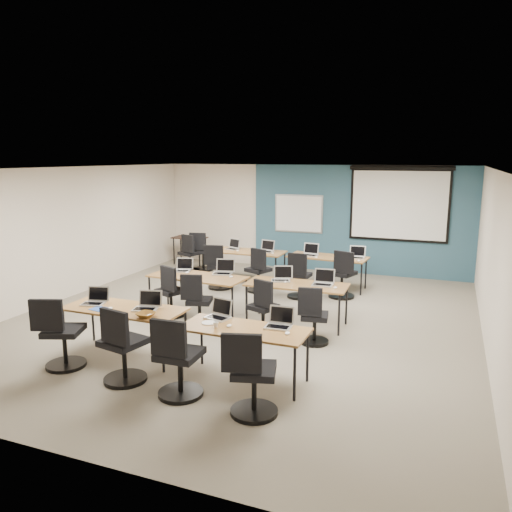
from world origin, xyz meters
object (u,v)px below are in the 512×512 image
at_px(laptop_4, 183,268).
at_px(task_chair_11, 342,278).
at_px(training_table_mid_left, 198,278).
at_px(task_chair_4, 170,296).
at_px(laptop_10, 310,252).
at_px(whiteboard, 299,214).
at_px(laptop_6, 282,277).
at_px(task_chair_7, 313,321).
at_px(task_chair_6, 263,311).
at_px(spare_chair_a, 202,255).
at_px(task_chair_1, 122,351).
at_px(laptop_5, 224,270).
at_px(laptop_0, 95,300).
at_px(task_chair_9, 258,274).
at_px(spare_chair_b, 189,256).
at_px(projector_screen, 399,200).
at_px(laptop_8, 233,247).
at_px(laptop_1, 147,305).
at_px(task_chair_2, 177,364).
at_px(training_table_back_left, 246,253).
at_px(task_chair_8, 218,270).
at_px(laptop_2, 219,313).
at_px(laptop_11, 357,255).
at_px(training_table_front_right, 244,332).
at_px(laptop_3, 279,322).
at_px(laptop_7, 323,281).
at_px(task_chair_5, 197,305).
at_px(training_table_mid_right, 297,286).
at_px(task_chair_3, 251,381).
at_px(utility_table, 190,241).
at_px(task_chair_0, 60,339).
at_px(training_table_back_right, 328,259).
at_px(training_table_front_left, 124,311).

height_order(laptop_4, task_chair_11, task_chair_11).
bearing_deg(training_table_mid_left, task_chair_4, -133.99).
bearing_deg(laptop_10, training_table_mid_left, -111.79).
height_order(whiteboard, laptop_6, whiteboard).
bearing_deg(task_chair_7, laptop_4, 151.11).
height_order(whiteboard, task_chair_6, whiteboard).
relative_size(laptop_10, spare_chair_a, 0.35).
xyz_separation_m(task_chair_1, laptop_5, (-0.09, 3.29, 0.36)).
distance_m(laptop_0, task_chair_9, 4.15).
bearing_deg(spare_chair_b, projector_screen, 33.66).
xyz_separation_m(laptop_8, laptop_10, (1.92, -0.06, 0.00)).
height_order(laptop_6, task_chair_9, laptop_6).
relative_size(laptop_1, task_chair_2, 0.33).
xyz_separation_m(laptop_1, task_chair_7, (2.13, 1.36, -0.41)).
height_order(laptop_5, spare_chair_a, spare_chair_a).
bearing_deg(laptop_10, training_table_back_left, -172.21).
xyz_separation_m(task_chair_6, task_chair_8, (-1.94, 2.34, 0.03)).
height_order(laptop_2, laptop_11, laptop_11).
relative_size(whiteboard, task_chair_8, 1.27).
xyz_separation_m(training_table_front_right, laptop_3, (0.41, 0.22, 0.11)).
xyz_separation_m(task_chair_6, laptop_7, (0.82, 0.78, 0.41)).
height_order(task_chair_5, task_chair_8, task_chair_8).
relative_size(training_table_back_left, spare_chair_a, 1.81).
bearing_deg(laptop_3, training_table_mid_right, 98.40).
relative_size(training_table_front_right, task_chair_6, 1.76).
bearing_deg(laptop_7, task_chair_8, 145.90).
bearing_deg(laptop_8, laptop_7, -22.90).
distance_m(training_table_mid_left, laptop_0, 2.22).
distance_m(task_chair_7, task_chair_9, 3.20).
relative_size(task_chair_3, task_chair_5, 1.09).
height_order(task_chair_4, task_chair_5, task_chair_4).
xyz_separation_m(task_chair_7, laptop_11, (0.04, 3.47, 0.41)).
height_order(laptop_2, laptop_8, laptop_2).
height_order(utility_table, spare_chair_b, spare_chair_b).
xyz_separation_m(laptop_5, spare_chair_b, (-2.20, 2.65, -0.39)).
bearing_deg(laptop_2, task_chair_0, -144.87).
bearing_deg(laptop_1, whiteboard, 71.84).
xyz_separation_m(training_table_back_right, task_chair_4, (-2.21, -3.03, -0.28)).
height_order(laptop_8, task_chair_8, task_chair_8).
relative_size(laptop_2, task_chair_11, 0.32).
xyz_separation_m(training_table_mid_left, laptop_6, (1.57, 0.24, 0.11)).
xyz_separation_m(training_table_mid_left, laptop_7, (2.33, 0.22, 0.11)).
xyz_separation_m(laptop_6, spare_chair_a, (-3.17, 3.02, -0.38)).
bearing_deg(task_chair_3, training_table_mid_left, 110.66).
height_order(task_chair_3, task_chair_11, task_chair_3).
bearing_deg(laptop_3, laptop_7, 87.11).
xyz_separation_m(laptop_8, task_chair_9, (0.99, -0.89, -0.39)).
xyz_separation_m(training_table_front_left, training_table_back_right, (1.89, 4.85, -0.00)).
height_order(training_table_front_right, task_chair_6, task_chair_6).
height_order(laptop_11, spare_chair_b, laptop_11).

